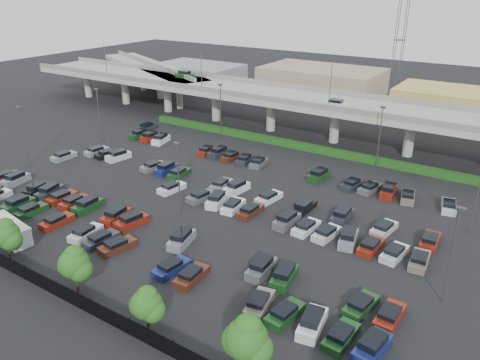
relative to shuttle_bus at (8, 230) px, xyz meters
The scene contains 11 objects.
ground 27.52m from the shuttle_bus, 60.64° to the left, with size 280.00×280.00×0.00m, color black.
overpass 57.78m from the shuttle_bus, 76.66° to the left, with size 150.00×13.00×15.80m.
on_ramp 77.54m from the shuttle_bus, 119.96° to the left, with size 50.93×30.13×8.80m.
hedge 50.78m from the shuttle_bus, 74.61° to the left, with size 66.00×1.60×1.10m, color #153D11.
fence 14.02m from the shuttle_bus, 16.76° to the right, with size 70.00×0.10×2.00m.
tree_row 14.58m from the shuttle_bus, 10.27° to the right, with size 65.07×3.66×5.94m.
shuttle_bus is the anchor object (origin of this frame).
parked_cars 24.27m from the shuttle_bus, 55.84° to the left, with size 62.91×41.55×1.67m.
light_poles 28.03m from the shuttle_bus, 70.19° to the left, with size 66.90×48.38×10.30m.
distant_buildings 89.61m from the shuttle_bus, 73.23° to the left, with size 138.00×24.00×9.00m.
comm_tower 100.53m from the shuttle_bus, 79.88° to the left, with size 2.40×2.40×30.00m.
Camera 1 is at (36.79, -50.03, 29.00)m, focal length 35.00 mm.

